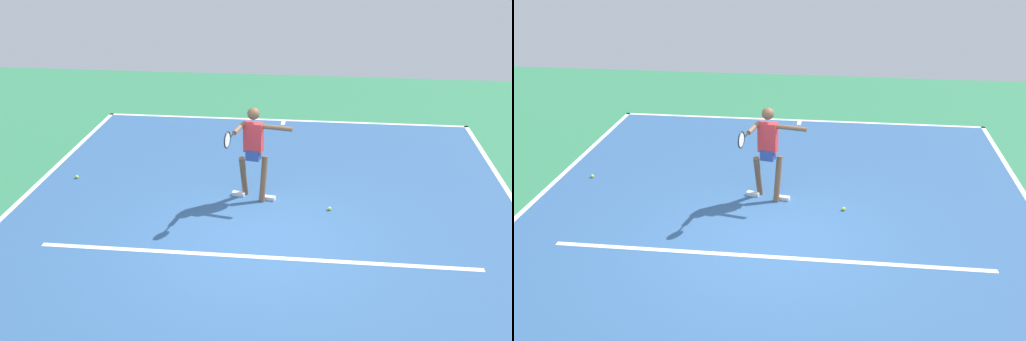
{
  "view_description": "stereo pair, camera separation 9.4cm",
  "coord_description": "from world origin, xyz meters",
  "views": [
    {
      "loc": [
        -0.88,
        8.43,
        4.95
      ],
      "look_at": [
        0.13,
        -0.78,
        0.9
      ],
      "focal_mm": 41.9,
      "sensor_mm": 36.0,
      "label": 1
    },
    {
      "loc": [
        -0.97,
        8.42,
        4.95
      ],
      "look_at": [
        0.13,
        -0.78,
        0.9
      ],
      "focal_mm": 41.9,
      "sensor_mm": 36.0,
      "label": 2
    }
  ],
  "objects": [
    {
      "name": "tennis_player",
      "position": [
        0.26,
        -1.53,
        1.02
      ],
      "size": [
        1.13,
        1.2,
        1.77
      ],
      "rotation": [
        0.0,
        0.0,
        -0.19
      ],
      "color": "brown",
      "rests_on": "ground_plane"
    },
    {
      "name": "tennis_ball_far_corner",
      "position": [
        -1.15,
        -1.2,
        0.03
      ],
      "size": [
        0.07,
        0.07,
        0.07
      ],
      "primitive_type": "sphere",
      "color": "#C6E53D",
      "rests_on": "ground_plane"
    },
    {
      "name": "court_line_service",
      "position": [
        0.0,
        0.51,
        0.0
      ],
      "size": [
        6.92,
        0.1,
        0.01
      ],
      "primitive_type": "cube",
      "color": "white",
      "rests_on": "ground_plane"
    },
    {
      "name": "court_line_centre_mark",
      "position": [
        0.0,
        -5.92,
        0.0
      ],
      "size": [
        0.1,
        0.3,
        0.01
      ],
      "primitive_type": "cube",
      "color": "white",
      "rests_on": "ground_plane"
    },
    {
      "name": "court_line_baseline_near",
      "position": [
        0.0,
        -6.12,
        0.0
      ],
      "size": [
        9.22,
        0.1,
        0.01
      ],
      "primitive_type": "cube",
      "color": "white",
      "rests_on": "ground_plane"
    },
    {
      "name": "court_surface",
      "position": [
        0.0,
        0.0,
        0.0
      ],
      "size": [
        9.22,
        12.34,
        0.0
      ],
      "primitive_type": "cube",
      "color": "#2D5484",
      "rests_on": "ground_plane"
    },
    {
      "name": "tennis_ball_centre_court",
      "position": [
        3.9,
        -2.05,
        0.03
      ],
      "size": [
        0.07,
        0.07,
        0.07
      ],
      "primitive_type": "sphere",
      "color": "#C6E53D",
      "rests_on": "ground_plane"
    },
    {
      "name": "ground_plane",
      "position": [
        0.0,
        0.0,
        0.0
      ],
      "size": [
        21.4,
        21.4,
        0.0
      ],
      "primitive_type": "plane",
      "color": "#2D754C"
    }
  ]
}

